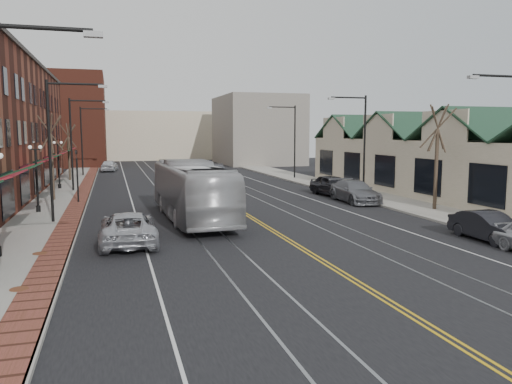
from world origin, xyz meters
TOP-DOWN VIEW (x-y plane):
  - ground at (0.00, 0.00)m, footprint 160.00×160.00m
  - sidewalk_left at (-12.00, 20.00)m, footprint 4.00×120.00m
  - sidewalk_right at (12.00, 20.00)m, footprint 4.00×120.00m
  - building_right at (18.00, 20.00)m, footprint 8.00×36.00m
  - backdrop_left at (-16.00, 70.00)m, footprint 14.00×18.00m
  - backdrop_mid at (0.00, 85.00)m, footprint 22.00×14.00m
  - backdrop_right at (15.00, 65.00)m, footprint 12.00×16.00m
  - streetlight_l_1 at (-11.05, 16.00)m, footprint 3.33×0.25m
  - streetlight_l_2 at (-11.05, 32.00)m, footprint 3.33×0.25m
  - streetlight_l_3 at (-11.05, 48.00)m, footprint 3.33×0.25m
  - streetlight_r_1 at (11.05, 22.00)m, footprint 3.33×0.25m
  - streetlight_r_2 at (11.05, 38.00)m, footprint 3.33×0.25m
  - lamppost_l_2 at (-12.80, 20.00)m, footprint 0.84×0.28m
  - lamppost_l_3 at (-12.80, 34.00)m, footprint 0.84×0.28m
  - tree_left_near at (-12.50, 26.00)m, footprint 1.78×1.37m
  - tree_left_far at (-12.50, 42.00)m, footprint 1.66×1.28m
  - tree_right_mid at (12.50, 14.00)m, footprint 1.90×1.46m
  - manhole_mid at (-11.20, 3.00)m, footprint 0.60×0.60m
  - manhole_far at (-11.20, 8.00)m, footprint 0.60×0.60m
  - traffic_signal at (-10.60, 24.00)m, footprint 0.18×0.15m
  - transit_bus at (-3.59, 15.21)m, footprint 3.43×12.71m
  - parked_suv at (-7.50, 9.46)m, footprint 2.65×5.58m
  - parked_car_b at (9.30, 5.33)m, footprint 1.53×4.33m
  - parked_car_c at (9.30, 19.23)m, footprint 2.47×5.70m
  - parked_car_d at (9.30, 23.14)m, footprint 2.58×5.25m
  - distant_car_left at (-1.38, 37.60)m, footprint 1.80×4.51m
  - distant_car_right at (3.72, 42.81)m, footprint 2.55×5.26m
  - distant_car_far at (-8.50, 54.56)m, footprint 2.46×4.84m

SIDE VIEW (x-z plane):
  - ground at x=0.00m, z-range 0.00..0.00m
  - sidewalk_left at x=-12.00m, z-range 0.00..0.15m
  - sidewalk_right at x=12.00m, z-range 0.00..0.15m
  - manhole_mid at x=-11.20m, z-range 0.15..0.17m
  - manhole_far at x=-11.20m, z-range 0.15..0.17m
  - parked_car_b at x=9.30m, z-range 0.00..1.43m
  - distant_car_left at x=-1.38m, z-range 0.00..1.46m
  - distant_car_right at x=3.72m, z-range 0.00..1.48m
  - parked_suv at x=-7.50m, z-range 0.00..1.54m
  - distant_car_far at x=-8.50m, z-range 0.00..1.58m
  - parked_car_c at x=9.30m, z-range 0.00..1.64m
  - parked_car_d at x=9.30m, z-range 0.00..1.72m
  - transit_bus at x=-3.59m, z-range 0.00..3.51m
  - lamppost_l_2 at x=-12.80m, z-range 0.07..4.34m
  - lamppost_l_3 at x=-12.80m, z-range 0.07..4.34m
  - building_right at x=18.00m, z-range 0.00..4.60m
  - traffic_signal at x=-10.60m, z-range 0.45..4.25m
  - tree_left_far at x=-12.50m, z-range 0.26..6.29m
  - tree_left_near at x=-12.50m, z-range 0.27..6.75m
  - tree_right_mid at x=12.50m, z-range 0.28..7.22m
  - backdrop_mid at x=0.00m, z-range 0.00..9.00m
  - streetlight_l_1 at x=-11.05m, z-range 1.03..9.03m
  - streetlight_l_2 at x=-11.05m, z-range 1.03..9.03m
  - streetlight_l_3 at x=-11.05m, z-range 1.03..9.03m
  - streetlight_r_1 at x=11.05m, z-range 1.03..9.03m
  - streetlight_r_2 at x=11.05m, z-range 1.03..9.03m
  - backdrop_right at x=15.00m, z-range 0.00..11.00m
  - backdrop_left at x=-16.00m, z-range 0.00..14.00m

